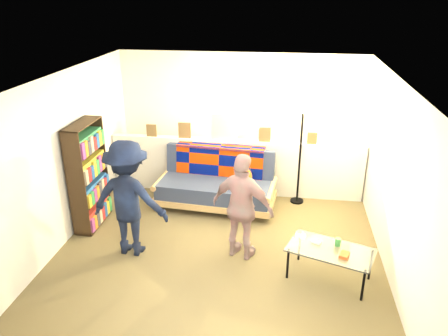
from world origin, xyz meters
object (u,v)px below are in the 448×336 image
coffee_table (331,251)px  person_left (129,199)px  futon_sofa (217,183)px  floor_lamp (302,136)px  person_right (243,207)px  bookshelf (89,179)px

coffee_table → person_left: person_left is taller
futon_sofa → coffee_table: futon_sofa is taller
coffee_table → floor_lamp: (-0.38, 2.16, 0.78)m
person_left → coffee_table: bearing=179.9°
futon_sofa → coffee_table: 2.52m
futon_sofa → person_left: person_left is taller
floor_lamp → person_right: (-0.78, -1.80, -0.44)m
coffee_table → person_right: size_ratio=0.78×
coffee_table → person_right: person_right is taller
coffee_table → person_left: bearing=174.6°
futon_sofa → floor_lamp: size_ratio=1.22×
person_left → bookshelf: bearing=-31.9°
floor_lamp → person_left: (-2.31, -1.91, -0.37)m
floor_lamp → bookshelf: bearing=-158.9°
bookshelf → futon_sofa: bearing=26.3°
floor_lamp → person_right: bearing=-113.4°
person_right → person_left: bearing=23.5°
floor_lamp → futon_sofa: bearing=-166.4°
coffee_table → person_right: bearing=162.7°
coffee_table → floor_lamp: bearing=99.9°
futon_sofa → floor_lamp: floor_lamp is taller
floor_lamp → person_left: bearing=-140.5°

